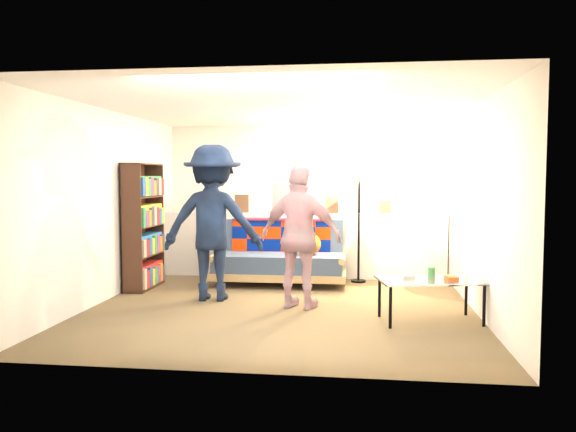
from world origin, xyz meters
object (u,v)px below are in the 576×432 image
Objects in this scene: person_right at (301,237)px; coffee_table at (431,282)px; bookshelf at (143,230)px; floor_lamp at (360,205)px; person_left at (213,223)px; futon_sofa at (281,257)px.

coffee_table is at bearing 179.84° from person_right.
bookshelf reaches higher than floor_lamp.
person_right is at bearing 163.43° from coffee_table.
bookshelf is 1.32m from person_left.
floor_lamp reaches higher than coffee_table.
futon_sofa is 1.14× the size of person_right.
coffee_table is 2.78m from person_left.
bookshelf is 1.46× the size of coffee_table.
coffee_table is at bearing -20.29° from bookshelf.
bookshelf is at bearing 159.71° from coffee_table.
futon_sofa is 1.99m from bookshelf.
futon_sofa is 1.21× the size of floor_lamp.
bookshelf is (-1.87, -0.54, 0.43)m from futon_sofa.
futon_sofa is at bearing -57.03° from person_right.
bookshelf is 1.08× the size of floor_lamp.
person_right reaches higher than coffee_table.
floor_lamp is at bearing -94.72° from person_right.
coffee_table is 1.57m from person_right.
floor_lamp is 0.82× the size of person_left.
bookshelf reaches higher than futon_sofa.
person_right is at bearing -22.54° from bookshelf.
coffee_table is at bearing 160.01° from person_left.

